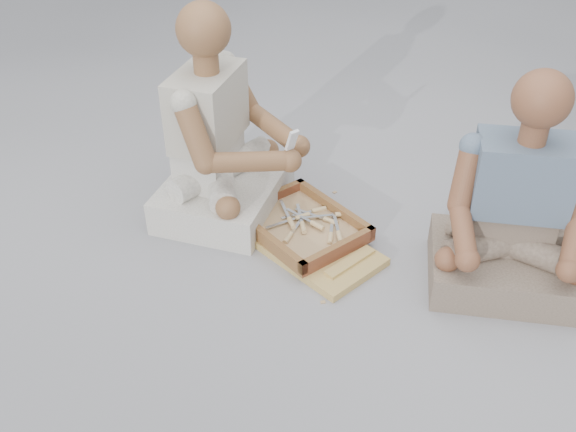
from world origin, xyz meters
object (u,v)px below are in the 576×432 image
Objects in this scene: tool_tray at (301,226)px; craftsman at (220,146)px; companion at (514,220)px; carved_panel at (318,251)px.

tool_tray is 0.61× the size of craftsman.
tool_tray is 0.67× the size of companion.
companion is at bearing 25.61° from carved_panel.
tool_tray is 0.52m from craftsman.
carved_panel is at bearing -24.29° from tool_tray.
tool_tray is at bearing -10.22° from companion.
tool_tray reaches higher than carved_panel.
carved_panel is at bearing -2.75° from companion.
craftsman reaches higher than tool_tray.
companion is (0.82, 0.27, 0.24)m from tool_tray.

